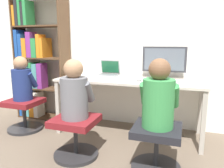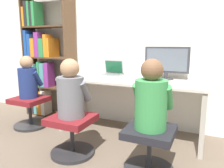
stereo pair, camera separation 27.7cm
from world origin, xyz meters
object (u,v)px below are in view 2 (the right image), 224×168
(desktop_monitor, at_px, (166,62))
(person_at_monitor, at_px, (151,99))
(office_chair_left, at_px, (149,146))
(bookshelf, at_px, (42,61))
(keyboard, at_px, (164,83))
(person_at_laptop, at_px, (71,92))
(office_chair_side, at_px, (30,110))
(laptop, at_px, (112,72))
(office_chair_right, at_px, (72,132))
(person_near_shelf, at_px, (28,79))

(desktop_monitor, relative_size, person_at_monitor, 0.88)
(office_chair_left, height_order, bookshelf, bookshelf)
(keyboard, relative_size, bookshelf, 0.23)
(desktop_monitor, distance_m, bookshelf, 2.06)
(person_at_laptop, distance_m, office_chair_side, 1.23)
(laptop, height_order, person_at_laptop, person_at_laptop)
(office_chair_right, distance_m, person_at_monitor, 0.99)
(keyboard, xyz_separation_m, person_near_shelf, (-1.91, -0.23, -0.06))
(office_chair_left, bearing_deg, office_chair_right, -178.33)
(office_chair_left, xyz_separation_m, person_near_shelf, (-1.93, 0.41, 0.46))
(desktop_monitor, distance_m, person_at_laptop, 1.31)
(office_chair_right, relative_size, person_at_laptop, 0.78)
(office_chair_left, xyz_separation_m, bookshelf, (-2.11, 0.93, 0.68))
(office_chair_side, bearing_deg, office_chair_left, -11.94)
(laptop, relative_size, office_chair_left, 0.61)
(desktop_monitor, relative_size, office_chair_side, 1.17)
(office_chair_right, xyz_separation_m, office_chair_side, (-1.05, 0.43, 0.00))
(office_chair_left, relative_size, person_at_laptop, 0.78)
(person_at_monitor, relative_size, office_chair_side, 1.33)
(office_chair_left, distance_m, office_chair_right, 0.87)
(office_chair_right, bearing_deg, laptop, 88.37)
(office_chair_right, distance_m, office_chair_side, 1.14)
(person_at_laptop, bearing_deg, person_at_monitor, 1.69)
(laptop, height_order, keyboard, laptop)
(keyboard, bearing_deg, person_at_monitor, -88.49)
(office_chair_side, height_order, person_near_shelf, person_near_shelf)
(keyboard, distance_m, bookshelf, 2.12)
(laptop, distance_m, office_chair_right, 1.14)
(desktop_monitor, bearing_deg, person_at_laptop, -129.80)
(laptop, relative_size, person_near_shelf, 0.49)
(office_chair_left, bearing_deg, office_chair_side, 168.06)
(keyboard, distance_m, office_chair_side, 1.99)
(laptop, height_order, bookshelf, bookshelf)
(office_chair_right, bearing_deg, desktop_monitor, 50.32)
(keyboard, relative_size, office_chair_side, 0.93)
(laptop, xyz_separation_m, keyboard, (0.83, -0.33, -0.04))
(keyboard, bearing_deg, bookshelf, 171.97)
(person_at_monitor, bearing_deg, person_near_shelf, 168.07)
(keyboard, xyz_separation_m, bookshelf, (-2.09, 0.30, 0.17))
(desktop_monitor, height_order, person_near_shelf, desktop_monitor)
(office_chair_side, xyz_separation_m, person_near_shelf, (0.00, 0.00, 0.46))
(bookshelf, distance_m, office_chair_side, 0.88)
(person_at_monitor, bearing_deg, person_at_laptop, -178.31)
(bookshelf, relative_size, office_chair_side, 4.06)
(desktop_monitor, height_order, laptop, desktop_monitor)
(desktop_monitor, height_order, office_chair_left, desktop_monitor)
(person_at_laptop, height_order, person_near_shelf, person_at_laptop)
(laptop, xyz_separation_m, office_chair_side, (-1.08, -0.56, -0.55))
(office_chair_side, bearing_deg, office_chair_right, -22.34)
(keyboard, distance_m, person_near_shelf, 1.92)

